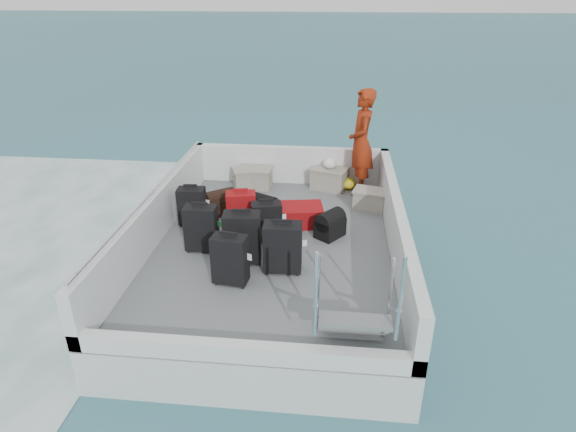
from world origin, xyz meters
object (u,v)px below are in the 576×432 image
object	(u,v)px
suitcase_5	(241,212)
suitcase_6	(283,248)
suitcase_7	(267,222)
crate_1	(255,178)
suitcase_2	(192,207)
crate_3	(370,200)
suitcase_4	(242,238)
suitcase_3	(230,260)
passenger	(361,143)
suitcase_1	(201,229)
crate_2	(329,179)
crate_0	(250,179)
suitcase_8	(298,215)

from	to	relation	value
suitcase_5	suitcase_6	xyz separation A→B (m)	(0.75, -1.10, 0.03)
suitcase_7	crate_1	size ratio (longest dim) A/B	1.04
suitcase_2	crate_3	world-z (taller)	suitcase_2
suitcase_7	suitcase_4	bearing A→B (deg)	-124.57
suitcase_4	suitcase_6	bearing A→B (deg)	-22.65
suitcase_5	suitcase_7	size ratio (longest dim) A/B	1.02
suitcase_3	crate_1	bearing A→B (deg)	101.13
suitcase_6	crate_1	size ratio (longest dim) A/B	1.17
crate_3	passenger	world-z (taller)	passenger
suitcase_2	suitcase_1	bearing A→B (deg)	-69.56
suitcase_1	passenger	distance (m)	3.31
suitcase_3	suitcase_6	bearing A→B (deg)	36.99
suitcase_1	crate_2	size ratio (longest dim) A/B	1.11
suitcase_6	crate_2	distance (m)	2.97
suitcase_7	passenger	bearing A→B (deg)	41.46
suitcase_5	crate_0	distance (m)	1.73
suitcase_2	crate_1	bearing A→B (deg)	61.67
suitcase_6	suitcase_7	world-z (taller)	suitcase_6
suitcase_6	crate_3	distance (m)	2.42
crate_0	passenger	bearing A→B (deg)	-1.39
suitcase_5	suitcase_8	size ratio (longest dim) A/B	0.80
crate_1	passenger	xyz separation A→B (m)	(1.90, -0.06, 0.76)
suitcase_2	suitcase_8	xyz separation A→B (m)	(1.64, 0.18, -0.15)
suitcase_5	crate_2	distance (m)	2.22
suitcase_7	crate_0	bearing A→B (deg)	93.30
crate_0	crate_2	distance (m)	1.47
suitcase_1	suitcase_6	size ratio (longest dim) A/B	0.99
suitcase_4	suitcase_5	xyz separation A→B (m)	(-0.19, 0.93, -0.05)
crate_2	passenger	xyz separation A→B (m)	(0.53, -0.14, 0.75)
crate_2	suitcase_8	bearing A→B (deg)	-106.35
crate_3	crate_0	bearing A→B (deg)	161.12
suitcase_5	crate_0	xyz separation A→B (m)	(-0.18, 1.72, -0.14)
suitcase_8	crate_3	world-z (taller)	crate_3
crate_3	passenger	xyz separation A→B (m)	(-0.17, 0.69, 0.78)
crate_1	crate_3	size ratio (longest dim) A/B	1.13
suitcase_3	crate_2	bearing A→B (deg)	77.93
suitcase_8	suitcase_3	bearing A→B (deg)	149.05
crate_2	crate_3	bearing A→B (deg)	-49.96
crate_2	suitcase_4	bearing A→B (deg)	-111.68
suitcase_2	suitcase_4	xyz separation A→B (m)	(0.99, -1.05, 0.06)
suitcase_3	crate_3	size ratio (longest dim) A/B	1.28
suitcase_1	suitcase_6	xyz separation A→B (m)	(1.19, -0.43, 0.00)
suitcase_6	crate_0	world-z (taller)	suitcase_6
suitcase_5	crate_1	world-z (taller)	suitcase_5
suitcase_3	suitcase_6	distance (m)	0.71
suitcase_6	crate_1	xyz separation A→B (m)	(-0.83, 2.83, -0.16)
suitcase_2	suitcase_5	bearing A→B (deg)	-12.27
suitcase_6	crate_2	world-z (taller)	suitcase_6
crate_1	crate_0	bearing A→B (deg)	-176.25
suitcase_4	crate_2	world-z (taller)	suitcase_4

